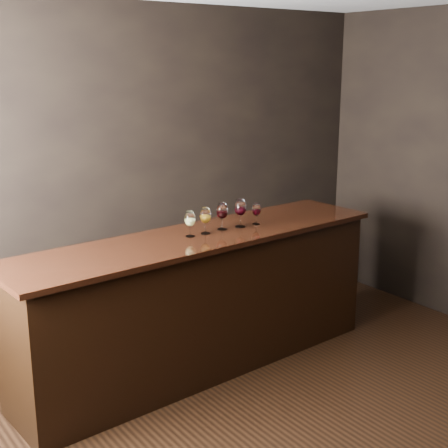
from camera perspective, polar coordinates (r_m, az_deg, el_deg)
ground at (r=4.16m, az=7.62°, el=-19.36°), size 5.00×5.00×0.00m
room_shell at (r=3.42m, az=4.47°, el=6.08°), size 5.02×4.52×2.81m
bar_counter at (r=4.81m, az=-2.11°, el=-7.36°), size 2.98×0.81×1.03m
bar_top at (r=4.64m, az=-2.17°, el=-1.23°), size 3.08×0.89×0.04m
back_bar_shelf at (r=5.67m, az=-2.86°, el=-4.82°), size 2.39×0.40×0.86m
glass_white at (r=4.56m, az=-3.13°, el=0.42°), size 0.08×0.08×0.19m
glass_amber at (r=4.63m, az=-1.71°, el=0.73°), size 0.09×0.09×0.20m
glass_red_a at (r=4.74m, az=-0.18°, el=1.14°), size 0.09×0.09×0.21m
glass_red_b at (r=4.82m, az=1.51°, el=1.44°), size 0.09×0.09×0.22m
glass_red_c at (r=4.91m, az=2.98°, el=1.28°), size 0.07×0.07×0.17m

